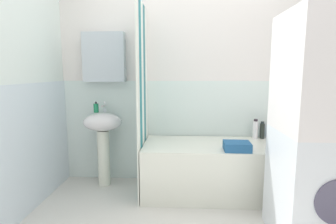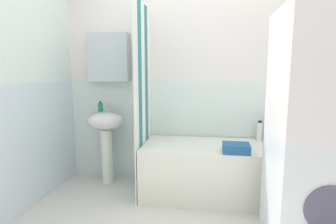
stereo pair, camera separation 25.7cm
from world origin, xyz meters
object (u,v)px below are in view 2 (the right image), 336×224
Objects in this scene: washer_dryer_stack at (316,135)px; soap_dispenser at (100,107)px; shampoo_bottle at (277,134)px; towel_folded at (236,148)px; sink at (106,132)px; conditioner_bottle at (267,132)px; body_wash_bottle at (260,131)px; bathtub at (221,171)px; lotion_bottle at (287,132)px.

soap_dispenser is at bearing 152.78° from washer_dryer_stack.
shampoo_bottle is 0.72m from towel_folded.
sink is 1.82m from conditioner_bottle.
conditioner_bottle is at bearing 7.94° from body_wash_bottle.
towel_folded is at bearing -61.98° from bathtub.
sink reaches higher than conditioner_bottle.
sink is at bearing 164.73° from towel_folded.
conditioner_bottle is at bearing 3.45° from sink.
washer_dryer_stack is (-0.12, -1.06, 0.21)m from lotion_bottle.
sink reaches higher than body_wash_bottle.
washer_dryer_stack is at bearing -50.37° from towel_folded.
lotion_bottle is at bearing -21.77° from shampoo_bottle.
soap_dispenser reaches higher than shampoo_bottle.
soap_dispenser is at bearing 170.95° from bathtub.
bathtub is 10.90× the size of shampoo_bottle.
soap_dispenser is 0.50× the size of towel_folded.
lotion_bottle is at bearing 83.80° from washer_dryer_stack.
body_wash_bottle reaches higher than lotion_bottle.
washer_dryer_stack reaches higher than bathtub.
shampoo_bottle is (-0.10, 0.04, -0.03)m from lotion_bottle.
shampoo_bottle is 0.76× the size of conditioner_bottle.
lotion_bottle is 0.12× the size of washer_dryer_stack.
lotion_bottle is at bearing 0.98° from soap_dispenser.
conditioner_bottle is 0.11× the size of washer_dryer_stack.
body_wash_bottle is (-0.29, -0.00, 0.01)m from lotion_bottle.
washer_dryer_stack is at bearing -53.38° from bathtub.
conditioner_bottle is at bearing 1.42° from soap_dispenser.
body_wash_bottle is at bearing 99.35° from washer_dryer_stack.
washer_dryer_stack is at bearing -26.83° from sink.
soap_dispenser is at bearing -177.83° from shampoo_bottle.
washer_dryer_stack is at bearing -90.78° from shampoo_bottle.
shampoo_bottle is at bearing 14.80° from conditioner_bottle.
washer_dryer_stack is at bearing -80.65° from body_wash_bottle.
soap_dispenser is at bearing 163.40° from towel_folded.
soap_dispenser is 1.62m from towel_folded.
bathtub is 0.63m from body_wash_bottle.
towel_folded is at bearing -121.50° from body_wash_bottle.
bathtub is 0.76m from shampoo_bottle.
bathtub is 7.21× the size of body_wash_bottle.
soap_dispenser reaches higher than body_wash_bottle.
lotion_bottle is 1.09m from washer_dryer_stack.
washer_dryer_stack reaches higher than lotion_bottle.
shampoo_bottle is 0.09× the size of washer_dryer_stack.
towel_folded is at bearing -132.78° from shampoo_bottle.
soap_dispenser is 1.55m from bathtub.
sink is 3.73× the size of body_wash_bottle.
bathtub is at bearing -6.99° from sink.
soap_dispenser reaches higher than lotion_bottle.
lotion_bottle is at bearing 19.95° from bathtub.
towel_folded is (1.52, -0.45, -0.30)m from soap_dispenser.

